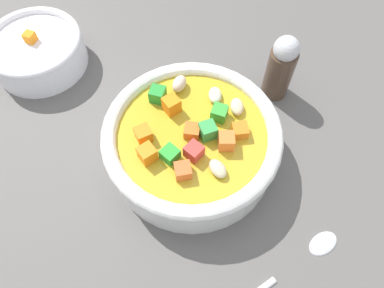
{
  "coord_description": "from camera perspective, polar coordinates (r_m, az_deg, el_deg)",
  "views": [
    {
      "loc": [
        18.73,
        -7.86,
        38.48
      ],
      "look_at": [
        0.0,
        0.0,
        2.8
      ],
      "focal_mm": 33.78,
      "sensor_mm": 36.0,
      "label": 1
    }
  ],
  "objects": [
    {
      "name": "side_bowl_small",
      "position": [
        0.54,
        -23.29,
        13.4
      ],
      "size": [
        12.74,
        12.74,
        5.21
      ],
      "color": "white",
      "rests_on": "ground_plane"
    },
    {
      "name": "spoon",
      "position": [
        0.39,
        12.99,
        -20.09
      ],
      "size": [
        5.19,
        20.89,
        0.79
      ],
      "rotation": [
        0.0,
        0.0,
        1.75
      ],
      "color": "silver",
      "rests_on": "ground_plane"
    },
    {
      "name": "ground_plane",
      "position": [
        0.44,
        0.0,
        -2.42
      ],
      "size": [
        140.0,
        140.0,
        2.0
      ],
      "primitive_type": "cube",
      "color": "#565451"
    },
    {
      "name": "pepper_shaker",
      "position": [
        0.47,
        13.82,
        11.65
      ],
      "size": [
        3.43,
        3.43,
        9.35
      ],
      "color": "#4C3828",
      "rests_on": "ground_plane"
    },
    {
      "name": "soup_bowl_main",
      "position": [
        0.41,
        0.0,
        0.34
      ],
      "size": [
        19.74,
        19.74,
        6.98
      ],
      "color": "white",
      "rests_on": "ground_plane"
    }
  ]
}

